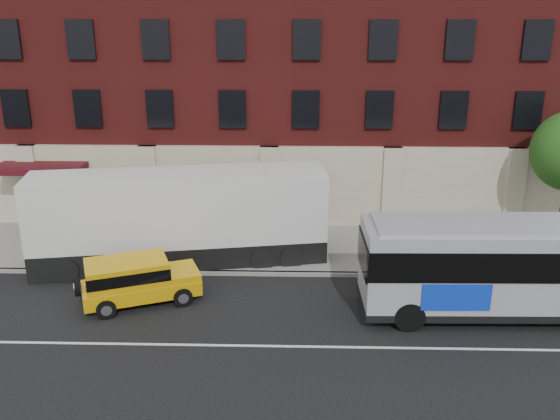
{
  "coord_description": "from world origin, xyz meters",
  "views": [
    {
      "loc": [
        1.29,
        -16.48,
        10.42
      ],
      "look_at": [
        0.69,
        5.5,
        3.03
      ],
      "focal_mm": 38.12,
      "sensor_mm": 36.0,
      "label": 1
    }
  ],
  "objects_px": {
    "yellow_suv": "(135,278)",
    "shipping_container": "(180,220)",
    "city_bus": "(544,265)",
    "sign_pole": "(58,239)"
  },
  "relations": [
    {
      "from": "sign_pole",
      "to": "city_bus",
      "type": "xyz_separation_m",
      "value": [
        18.57,
        -3.19,
        0.48
      ]
    },
    {
      "from": "yellow_suv",
      "to": "shipping_container",
      "type": "xyz_separation_m",
      "value": [
        1.06,
        3.64,
        1.03
      ]
    },
    {
      "from": "sign_pole",
      "to": "yellow_suv",
      "type": "xyz_separation_m",
      "value": [
        3.86,
        -2.71,
        -0.46
      ]
    },
    {
      "from": "city_bus",
      "to": "yellow_suv",
      "type": "distance_m",
      "value": 14.75
    },
    {
      "from": "city_bus",
      "to": "shipping_container",
      "type": "distance_m",
      "value": 14.26
    },
    {
      "from": "city_bus",
      "to": "shipping_container",
      "type": "height_order",
      "value": "shipping_container"
    },
    {
      "from": "sign_pole",
      "to": "shipping_container",
      "type": "distance_m",
      "value": 5.04
    },
    {
      "from": "city_bus",
      "to": "sign_pole",
      "type": "bearing_deg",
      "value": 170.25
    },
    {
      "from": "sign_pole",
      "to": "shipping_container",
      "type": "relative_size",
      "value": 0.2
    },
    {
      "from": "sign_pole",
      "to": "yellow_suv",
      "type": "relative_size",
      "value": 0.54
    }
  ]
}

